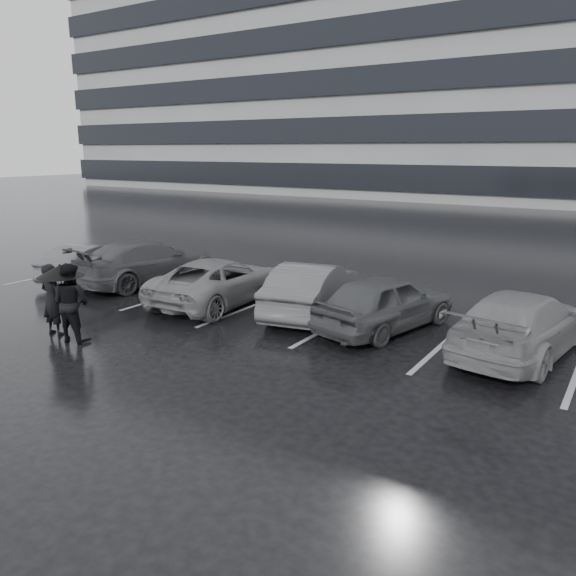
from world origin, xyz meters
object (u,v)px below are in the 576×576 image
(car_west_a, at_px, (312,288))
(car_east, at_px, (522,323))
(car_west_c, at_px, (148,262))
(pedestrian_right, at_px, (71,302))
(car_main, at_px, (385,302))
(pedestrian_left, at_px, (52,299))
(car_west_d, at_px, (90,262))
(car_west_b, at_px, (219,281))

(car_west_a, height_order, car_east, car_west_a)
(car_west_c, distance_m, pedestrian_right, 5.77)
(car_main, bearing_deg, pedestrian_left, 49.00)
(pedestrian_left, bearing_deg, car_west_d, -51.30)
(car_west_b, xyz_separation_m, car_east, (8.20, 0.32, 0.04))
(car_west_b, height_order, car_west_d, car_west_b)
(car_west_d, bearing_deg, car_east, 171.12)
(car_main, distance_m, car_west_a, 2.22)
(car_west_a, xyz_separation_m, car_east, (5.37, -0.17, -0.02))
(car_main, xyz_separation_m, car_west_a, (-2.21, 0.20, 0.00))
(car_west_b, bearing_deg, pedestrian_right, 76.13)
(car_east, xyz_separation_m, pedestrian_right, (-8.94, -4.72, 0.23))
(car_west_b, height_order, car_east, car_east)
(car_east, relative_size, pedestrian_right, 2.59)
(car_west_a, xyz_separation_m, car_west_d, (-8.41, -0.56, -0.08))
(car_west_b, distance_m, car_west_d, 5.59)
(car_west_a, bearing_deg, car_west_c, -13.32)
(car_east, distance_m, pedestrian_left, 10.77)
(car_main, xyz_separation_m, pedestrian_right, (-5.78, -4.69, 0.22))
(car_main, xyz_separation_m, pedestrian_left, (-6.53, -4.66, 0.17))
(car_west_b, xyz_separation_m, car_west_c, (-3.55, 0.63, 0.07))
(car_west_b, xyz_separation_m, pedestrian_right, (-0.74, -4.40, 0.27))
(car_east, relative_size, pedestrian_left, 2.74)
(car_main, distance_m, car_east, 3.16)
(car_main, height_order, car_west_a, car_west_a)
(car_main, relative_size, car_west_b, 0.87)
(car_west_d, distance_m, car_east, 13.79)
(pedestrian_right, bearing_deg, car_west_d, -51.52)
(car_west_b, bearing_deg, car_main, 178.99)
(car_west_c, relative_size, pedestrian_left, 2.87)
(car_main, distance_m, car_west_c, 8.59)
(car_west_d, bearing_deg, car_west_c, -171.57)
(car_east, bearing_deg, car_main, 8.34)
(car_west_b, bearing_deg, pedestrian_left, 66.82)
(car_main, distance_m, pedestrian_left, 8.02)
(car_west_a, distance_m, car_west_b, 2.87)
(car_main, distance_m, car_west_b, 5.04)
(car_west_a, height_order, pedestrian_right, pedestrian_right)
(car_west_c, xyz_separation_m, car_east, (11.74, -0.32, -0.03))
(car_west_d, relative_size, pedestrian_left, 2.19)
(car_west_a, xyz_separation_m, pedestrian_left, (-4.32, -4.86, 0.16))
(car_west_c, bearing_deg, car_west_a, -172.86)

